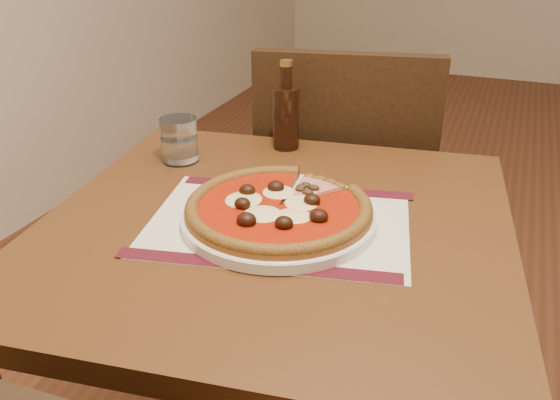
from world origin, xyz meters
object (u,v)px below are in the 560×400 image
object	(u,v)px
table	(276,269)
chair_far	(344,193)
pizza	(279,207)
water_glass	(179,140)
plate	(279,217)
bottle	(286,115)

from	to	relation	value
table	chair_far	size ratio (longest dim) A/B	0.95
pizza	water_glass	bearing A→B (deg)	148.50
pizza	water_glass	size ratio (longest dim) A/B	3.38
table	water_glass	bearing A→B (deg)	148.94
water_glass	plate	bearing A→B (deg)	-31.42
chair_far	water_glass	distance (m)	0.54
water_glass	bottle	distance (m)	0.24
chair_far	pizza	bearing A→B (deg)	82.19
table	chair_far	distance (m)	0.59
bottle	water_glass	bearing A→B (deg)	-139.38
water_glass	pizza	bearing A→B (deg)	-31.50
table	chair_far	bearing A→B (deg)	93.29
plate	bottle	xyz separation A→B (m)	(-0.12, 0.34, 0.07)
chair_far	bottle	world-z (taller)	bottle
pizza	bottle	distance (m)	0.36
table	plate	size ratio (longest dim) A/B	2.70
plate	water_glass	bearing A→B (deg)	148.58
pizza	chair_far	bearing A→B (deg)	94.08
table	bottle	world-z (taller)	bottle
table	bottle	distance (m)	0.39
plate	pizza	distance (m)	0.02
pizza	bottle	bearing A→B (deg)	109.12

